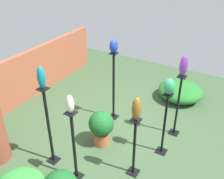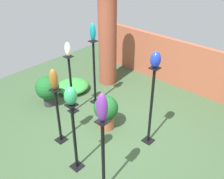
{
  "view_description": "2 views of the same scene",
  "coord_description": "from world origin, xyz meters",
  "views": [
    {
      "loc": [
        -3.72,
        -2.07,
        3.61
      ],
      "look_at": [
        0.3,
        0.29,
        0.94
      ],
      "focal_mm": 42.0,
      "sensor_mm": 36.0,
      "label": 1
    },
    {
      "loc": [
        2.74,
        -2.95,
        3.51
      ],
      "look_at": [
        -0.21,
        0.27,
        0.92
      ],
      "focal_mm": 42.0,
      "sensor_mm": 36.0,
      "label": 2
    }
  ],
  "objects": [
    {
      "name": "pedestal_cobalt",
      "position": [
        0.61,
        0.43,
        0.74
      ],
      "size": [
        0.2,
        0.2,
        1.6
      ],
      "color": "black",
      "rests_on": "ground"
    },
    {
      "name": "ground_plane",
      "position": [
        0.0,
        0.0,
        0.0
      ],
      "size": [
        8.0,
        8.0,
        0.0
      ],
      "primitive_type": "plane",
      "color": "#385133"
    },
    {
      "name": "art_vase_ivory",
      "position": [
        -1.26,
        0.09,
        1.52
      ],
      "size": [
        0.13,
        0.12,
        0.3
      ],
      "primitive_type": "ellipsoid",
      "color": "beige",
      "rests_on": "pedestal_ivory"
    },
    {
      "name": "art_vase_violet",
      "position": [
        0.76,
        -0.98,
        1.58
      ],
      "size": [
        0.16,
        0.16,
        0.43
      ],
      "primitive_type": "ellipsoid",
      "color": "#6B2D8C",
      "rests_on": "pedestal_violet"
    },
    {
      "name": "potted_plant_back_center",
      "position": [
        -0.3,
        0.18,
        0.42
      ],
      "size": [
        0.5,
        0.5,
        0.74
      ],
      "color": "#B25B38",
      "rests_on": "ground"
    },
    {
      "name": "art_vase_bronze",
      "position": [
        -0.67,
        -0.71,
        1.36
      ],
      "size": [
        0.15,
        0.15,
        0.4
      ],
      "primitive_type": "ellipsoid",
      "color": "brown",
      "rests_on": "pedestal_bronze"
    },
    {
      "name": "art_vase_jade",
      "position": [
        0.09,
        -0.95,
        1.46
      ],
      "size": [
        0.19,
        0.2,
        0.3
      ],
      "primitive_type": "ellipsoid",
      "color": "#2D9356",
      "rests_on": "pedestal_jade"
    },
    {
      "name": "foliage_bed_east",
      "position": [
        2.19,
        -0.64,
        0.22
      ],
      "size": [
        1.09,
        1.13,
        0.44
      ],
      "primitive_type": "ellipsoid",
      "color": "#236B28",
      "rests_on": "ground"
    },
    {
      "name": "pedestal_jade",
      "position": [
        0.09,
        -0.95,
        0.6
      ],
      "size": [
        0.2,
        0.2,
        1.31
      ],
      "color": "black",
      "rests_on": "ground"
    },
    {
      "name": "art_vase_teal",
      "position": [
        -1.16,
        0.71,
        1.75
      ],
      "size": [
        0.13,
        0.12,
        0.39
      ],
      "primitive_type": "ellipsoid",
      "color": "#0F727A",
      "rests_on": "pedestal_teal"
    },
    {
      "name": "pedestal_ivory",
      "position": [
        -1.26,
        0.09,
        0.63
      ],
      "size": [
        0.2,
        0.2,
        1.37
      ],
      "color": "black",
      "rests_on": "ground"
    },
    {
      "name": "brick_wall_back",
      "position": [
        0.0,
        2.76,
        0.62
      ],
      "size": [
        5.6,
        0.12,
        1.24
      ],
      "primitive_type": "cube",
      "color": "#9E5138",
      "rests_on": "ground"
    },
    {
      "name": "art_vase_cobalt",
      "position": [
        0.61,
        0.43,
        1.74
      ],
      "size": [
        0.18,
        0.17,
        0.29
      ],
      "primitive_type": "ellipsoid",
      "color": "#192D9E",
      "rests_on": "pedestal_cobalt"
    },
    {
      "name": "pedestal_bronze",
      "position": [
        -0.67,
        -0.71,
        0.53
      ],
      "size": [
        0.2,
        0.2,
        1.16
      ],
      "color": "black",
      "rests_on": "ground"
    },
    {
      "name": "pedestal_teal",
      "position": [
        -1.16,
        0.71,
        0.72
      ],
      "size": [
        0.2,
        0.2,
        1.55
      ],
      "color": "black",
      "rests_on": "ground"
    },
    {
      "name": "pedestal_violet",
      "position": [
        0.76,
        -0.98,
        0.63
      ],
      "size": [
        0.2,
        0.2,
        1.36
      ],
      "color": "black",
      "rests_on": "ground"
    }
  ]
}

